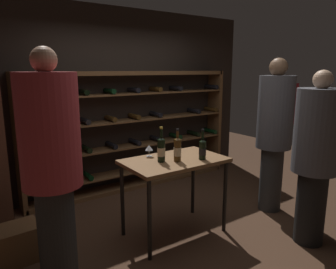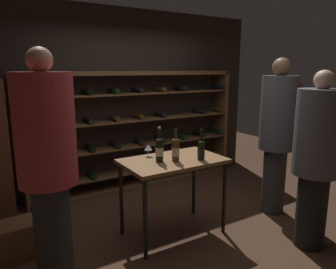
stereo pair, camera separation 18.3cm
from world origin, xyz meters
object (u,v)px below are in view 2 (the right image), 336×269
person_host_in_suit (277,130)px  wine_bottle_green_slim (159,149)px  tasting_table (173,168)px  wine_rack (139,131)px  person_guest_khaki (47,156)px  person_bystander_red_print (317,153)px  wine_glass_stemmed_left (148,148)px  wine_crate (14,240)px  wine_bottle_amber_reserve (176,149)px  wine_bottle_black_capsule (201,149)px

person_host_in_suit → wine_bottle_green_slim: (-1.61, 0.21, -0.08)m
tasting_table → wine_rack: bearing=76.9°
person_guest_khaki → person_host_in_suit: size_ratio=1.02×
person_bystander_red_print → wine_glass_stemmed_left: 1.78m
wine_glass_stemmed_left → person_guest_khaki: bearing=-164.7°
wine_crate → wine_glass_stemmed_left: bearing=-7.3°
wine_bottle_green_slim → wine_crate: bearing=163.1°
person_bystander_red_print → person_guest_khaki: person_guest_khaki is taller
wine_crate → tasting_table: bearing=-15.3°
wine_crate → wine_bottle_amber_reserve: 1.88m
person_host_in_suit → wine_crate: (-3.06, 0.65, -0.93)m
person_guest_khaki → wine_bottle_amber_reserve: (1.30, -0.02, -0.11)m
person_guest_khaki → person_bystander_red_print: bearing=91.0°
person_bystander_red_print → tasting_table: bearing=172.1°
wine_rack → person_host_in_suit: 2.10m
wine_rack → wine_bottle_black_capsule: (-0.12, -1.77, 0.09)m
wine_crate → wine_glass_stemmed_left: size_ratio=3.55×
wine_bottle_amber_reserve → person_host_in_suit: bearing=-5.0°
person_guest_khaki → wine_bottle_green_slim: (1.15, 0.06, -0.10)m
person_bystander_red_print → person_guest_khaki: size_ratio=0.91×
tasting_table → person_host_in_suit: (1.44, -0.21, 0.32)m
wine_crate → wine_bottle_amber_reserve: bearing=-18.1°
person_host_in_suit → wine_rack: bearing=155.6°
wine_bottle_amber_reserve → wine_bottle_green_slim: (-0.15, 0.08, 0.00)m
tasting_table → person_bystander_red_print: (1.10, -0.99, 0.24)m
wine_bottle_amber_reserve → wine_glass_stemmed_left: 0.37m
tasting_table → person_bystander_red_print: size_ratio=0.60×
tasting_table → wine_bottle_black_capsule: wine_bottle_black_capsule is taller
person_guest_khaki → tasting_table: bearing=114.4°
wine_bottle_amber_reserve → wine_bottle_black_capsule: 0.29m
wine_bottle_amber_reserve → wine_bottle_black_capsule: wine_bottle_amber_reserve is taller
wine_crate → wine_glass_stemmed_left: 1.66m
wine_rack → wine_bottle_green_slim: wine_rack is taller
person_bystander_red_print → wine_crate: person_bystander_red_print is taller
tasting_table → person_guest_khaki: bearing=-177.5°
wine_rack → person_bystander_red_print: size_ratio=1.86×
person_guest_khaki → wine_glass_stemmed_left: 1.20m
wine_crate → wine_bottle_green_slim: (1.44, -0.44, 0.85)m
wine_rack → wine_crate: (-1.99, -1.15, -0.73)m
wine_crate → wine_glass_stemmed_left: (1.44, -0.19, 0.81)m
tasting_table → wine_glass_stemmed_left: size_ratio=8.26×
person_guest_khaki → wine_bottle_black_capsule: person_guest_khaki is taller
tasting_table → wine_bottle_black_capsule: (0.25, -0.18, 0.22)m
person_bystander_red_print → person_guest_khaki: 2.60m
wine_rack → person_host_in_suit: size_ratio=1.72×
person_host_in_suit → wine_bottle_green_slim: person_host_in_suit is taller
person_bystander_red_print → wine_rack: bearing=139.7°
wine_bottle_amber_reserve → wine_bottle_green_slim: bearing=151.2°
wine_bottle_amber_reserve → wine_glass_stemmed_left: size_ratio=2.64×
person_bystander_red_print → person_guest_khaki: (-2.43, 0.93, 0.10)m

